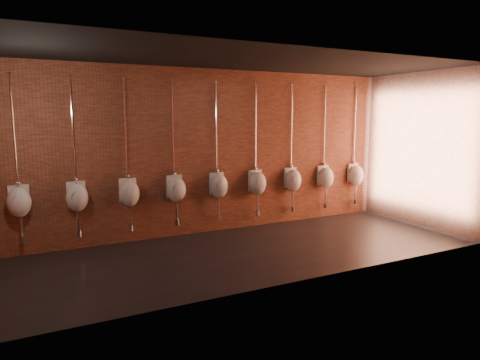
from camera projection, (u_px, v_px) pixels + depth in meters
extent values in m
plane|color=black|center=(238.00, 253.00, 7.24)|extent=(8.50, 8.50, 0.00)
cube|color=black|center=(238.00, 59.00, 6.77)|extent=(8.50, 3.00, 0.04)
cube|color=brown|center=(204.00, 152.00, 8.33)|extent=(8.50, 0.04, 3.20)
cube|color=brown|center=(288.00, 169.00, 5.68)|extent=(8.50, 0.04, 3.20)
cube|color=brown|center=(420.00, 150.00, 8.90)|extent=(0.04, 3.00, 3.20)
ellipsoid|color=silver|center=(19.00, 202.00, 6.85)|extent=(0.39, 0.35, 0.48)
cube|color=silver|center=(19.00, 198.00, 6.95)|extent=(0.31, 0.07, 0.44)
cylinder|color=#9B9B9B|center=(19.00, 202.00, 6.74)|extent=(0.21, 0.04, 0.21)
cylinder|color=silver|center=(14.00, 131.00, 6.78)|extent=(0.03, 0.03, 1.78)
sphere|color=silver|center=(18.00, 183.00, 6.89)|extent=(0.09, 0.09, 0.09)
cylinder|color=silver|center=(9.00, 74.00, 6.64)|extent=(0.06, 0.06, 0.01)
cylinder|color=silver|center=(21.00, 225.00, 6.91)|extent=(0.03, 0.03, 0.39)
cylinder|color=silver|center=(22.00, 240.00, 6.95)|extent=(0.09, 0.09, 0.12)
cylinder|color=silver|center=(22.00, 239.00, 7.02)|extent=(0.03, 0.16, 0.03)
ellipsoid|color=silver|center=(77.00, 198.00, 7.25)|extent=(0.39, 0.35, 0.48)
cube|color=silver|center=(76.00, 194.00, 7.34)|extent=(0.31, 0.07, 0.44)
cylinder|color=#9B9B9B|center=(78.00, 197.00, 7.13)|extent=(0.21, 0.04, 0.21)
cylinder|color=silver|center=(73.00, 130.00, 7.17)|extent=(0.03, 0.03, 1.78)
sphere|color=silver|center=(76.00, 180.00, 7.28)|extent=(0.09, 0.09, 0.09)
cylinder|color=silver|center=(70.00, 76.00, 7.04)|extent=(0.06, 0.06, 0.01)
cylinder|color=silver|center=(78.00, 219.00, 7.30)|extent=(0.03, 0.03, 0.39)
cylinder|color=silver|center=(79.00, 234.00, 7.34)|extent=(0.09, 0.09, 0.12)
cylinder|color=silver|center=(79.00, 232.00, 7.41)|extent=(0.03, 0.16, 0.03)
ellipsoid|color=silver|center=(129.00, 194.00, 7.64)|extent=(0.39, 0.35, 0.48)
cube|color=silver|center=(128.00, 190.00, 7.74)|extent=(0.31, 0.07, 0.44)
cylinder|color=#9B9B9B|center=(131.00, 193.00, 7.53)|extent=(0.21, 0.04, 0.21)
cylinder|color=silver|center=(126.00, 130.00, 7.56)|extent=(0.03, 0.03, 1.78)
sphere|color=silver|center=(127.00, 176.00, 7.67)|extent=(0.09, 0.09, 0.09)
cylinder|color=silver|center=(123.00, 78.00, 7.43)|extent=(0.06, 0.06, 0.01)
cylinder|color=silver|center=(130.00, 214.00, 7.69)|extent=(0.03, 0.03, 0.39)
cylinder|color=silver|center=(131.00, 228.00, 7.73)|extent=(0.09, 0.09, 0.12)
cylinder|color=silver|center=(130.00, 227.00, 7.80)|extent=(0.03, 0.16, 0.03)
ellipsoid|color=silver|center=(176.00, 190.00, 8.03)|extent=(0.39, 0.35, 0.48)
cube|color=silver|center=(174.00, 186.00, 8.13)|extent=(0.31, 0.07, 0.44)
cylinder|color=#9B9B9B|center=(178.00, 189.00, 7.92)|extent=(0.21, 0.04, 0.21)
cylinder|color=silver|center=(173.00, 129.00, 7.95)|extent=(0.03, 0.03, 1.78)
sphere|color=silver|center=(174.00, 173.00, 8.06)|extent=(0.09, 0.09, 0.09)
cylinder|color=silver|center=(172.00, 80.00, 7.82)|extent=(0.06, 0.06, 0.01)
cylinder|color=silver|center=(177.00, 209.00, 8.08)|extent=(0.03, 0.03, 0.39)
cylinder|color=silver|center=(177.00, 222.00, 8.12)|extent=(0.09, 0.09, 0.12)
cylinder|color=silver|center=(176.00, 221.00, 8.19)|extent=(0.03, 0.16, 0.03)
ellipsoid|color=silver|center=(219.00, 186.00, 8.42)|extent=(0.39, 0.35, 0.48)
cube|color=silver|center=(216.00, 183.00, 8.52)|extent=(0.31, 0.07, 0.44)
cylinder|color=#9B9B9B|center=(221.00, 186.00, 8.31)|extent=(0.21, 0.04, 0.21)
cylinder|color=silver|center=(216.00, 128.00, 8.34)|extent=(0.03, 0.03, 1.78)
sphere|color=silver|center=(217.00, 171.00, 8.46)|extent=(0.09, 0.09, 0.09)
cylinder|color=silver|center=(216.00, 82.00, 8.21)|extent=(0.06, 0.06, 0.01)
cylinder|color=silver|center=(219.00, 205.00, 8.48)|extent=(0.03, 0.03, 0.39)
cylinder|color=silver|center=(219.00, 217.00, 8.51)|extent=(0.09, 0.09, 0.12)
cylinder|color=silver|center=(217.00, 217.00, 8.58)|extent=(0.03, 0.16, 0.03)
ellipsoid|color=silver|center=(258.00, 183.00, 8.81)|extent=(0.39, 0.35, 0.48)
cube|color=silver|center=(255.00, 180.00, 8.91)|extent=(0.31, 0.07, 0.44)
cylinder|color=#9B9B9B|center=(261.00, 183.00, 8.70)|extent=(0.21, 0.04, 0.21)
cylinder|color=silver|center=(256.00, 128.00, 8.73)|extent=(0.03, 0.03, 1.78)
sphere|color=silver|center=(256.00, 168.00, 8.85)|extent=(0.09, 0.09, 0.09)
cylinder|color=silver|center=(256.00, 83.00, 8.60)|extent=(0.06, 0.06, 0.01)
cylinder|color=silver|center=(258.00, 201.00, 8.87)|extent=(0.03, 0.03, 0.39)
cylinder|color=silver|center=(258.00, 213.00, 8.91)|extent=(0.09, 0.09, 0.12)
cylinder|color=silver|center=(256.00, 212.00, 8.98)|extent=(0.03, 0.16, 0.03)
ellipsoid|color=silver|center=(293.00, 180.00, 9.20)|extent=(0.39, 0.35, 0.48)
cube|color=silver|center=(290.00, 177.00, 9.30)|extent=(0.31, 0.07, 0.44)
cylinder|color=#9B9B9B|center=(296.00, 180.00, 9.09)|extent=(0.21, 0.04, 0.21)
cylinder|color=silver|center=(292.00, 127.00, 9.13)|extent=(0.03, 0.03, 1.78)
sphere|color=silver|center=(291.00, 166.00, 9.24)|extent=(0.09, 0.09, 0.09)
cylinder|color=silver|center=(292.00, 85.00, 8.99)|extent=(0.06, 0.06, 0.01)
cylinder|color=silver|center=(293.00, 197.00, 9.26)|extent=(0.03, 0.03, 0.39)
cylinder|color=silver|center=(293.00, 209.00, 9.30)|extent=(0.09, 0.09, 0.12)
cylinder|color=silver|center=(291.00, 208.00, 9.37)|extent=(0.03, 0.16, 0.03)
ellipsoid|color=silver|center=(326.00, 178.00, 9.60)|extent=(0.39, 0.35, 0.48)
cube|color=silver|center=(323.00, 175.00, 9.69)|extent=(0.31, 0.07, 0.44)
cylinder|color=#9B9B9B|center=(329.00, 177.00, 9.48)|extent=(0.21, 0.04, 0.21)
cylinder|color=silver|center=(325.00, 127.00, 9.52)|extent=(0.03, 0.03, 1.78)
sphere|color=silver|center=(324.00, 164.00, 9.63)|extent=(0.09, 0.09, 0.09)
cylinder|color=silver|center=(326.00, 86.00, 9.39)|extent=(0.06, 0.06, 0.01)
cylinder|color=silver|center=(325.00, 194.00, 9.65)|extent=(0.03, 0.03, 0.39)
cylinder|color=silver|center=(325.00, 205.00, 9.69)|extent=(0.09, 0.09, 0.12)
cylinder|color=silver|center=(323.00, 205.00, 9.76)|extent=(0.03, 0.16, 0.03)
ellipsoid|color=silver|center=(356.00, 175.00, 9.99)|extent=(0.39, 0.35, 0.48)
cube|color=silver|center=(353.00, 173.00, 10.09)|extent=(0.31, 0.07, 0.44)
cylinder|color=#9B9B9B|center=(360.00, 175.00, 9.88)|extent=(0.21, 0.04, 0.21)
cylinder|color=silver|center=(355.00, 127.00, 9.91)|extent=(0.03, 0.03, 1.78)
sphere|color=silver|center=(354.00, 162.00, 10.02)|extent=(0.09, 0.09, 0.09)
cylinder|color=silver|center=(357.00, 87.00, 9.78)|extent=(0.06, 0.06, 0.01)
cylinder|color=silver|center=(355.00, 191.00, 10.04)|extent=(0.03, 0.03, 0.39)
cylinder|color=silver|center=(355.00, 202.00, 10.08)|extent=(0.09, 0.09, 0.12)
cylinder|color=silver|center=(353.00, 201.00, 10.15)|extent=(0.03, 0.16, 0.03)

